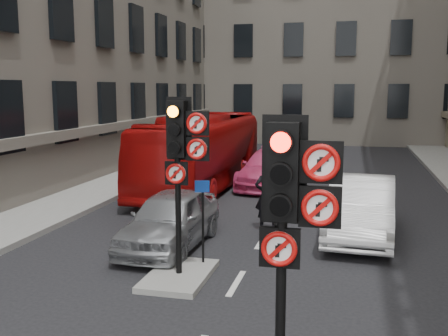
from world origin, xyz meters
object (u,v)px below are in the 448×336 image
at_px(car_silver, 170,219).
at_px(car_pink, 270,168).
at_px(car_white, 361,208).
at_px(info_sign, 203,210).
at_px(signal_near, 290,204).
at_px(bus_red, 203,151).
at_px(motorcycle, 275,233).
at_px(motorcyclist, 267,196).
at_px(signal_far, 181,148).

height_order(car_silver, car_pink, car_pink).
relative_size(car_white, info_sign, 2.59).
bearing_deg(info_sign, car_white, 29.72).
xyz_separation_m(car_silver, info_sign, (1.19, -1.27, 0.59)).
distance_m(signal_near, car_white, 8.31).
distance_m(car_silver, bus_red, 7.82).
xyz_separation_m(signal_near, car_pink, (-2.42, 14.52, -1.87)).
height_order(motorcycle, motorcyclist, motorcyclist).
bearing_deg(car_pink, signal_far, -87.82).
relative_size(car_silver, bus_red, 0.40).
bearing_deg(signal_far, car_white, 48.60).
xyz_separation_m(motorcycle, info_sign, (-1.38, -1.42, 0.81)).
distance_m(signal_near, info_sign, 5.46).
bearing_deg(motorcycle, car_pink, 89.96).
relative_size(signal_far, bus_red, 0.35).
relative_size(signal_near, car_pink, 0.73).
bearing_deg(signal_far, signal_near, -56.98).
bearing_deg(info_sign, bus_red, 91.03).
bearing_deg(car_silver, signal_far, -62.95).
height_order(signal_far, car_pink, signal_far).
xyz_separation_m(signal_far, car_silver, (-0.97, 2.01, -2.01)).
bearing_deg(motorcyclist, info_sign, 63.57).
distance_m(signal_near, motorcycle, 6.59).
relative_size(motorcyclist, info_sign, 1.05).
relative_size(motorcycle, motorcyclist, 0.83).
bearing_deg(info_sign, car_silver, 118.33).
xyz_separation_m(car_silver, car_white, (4.55, 2.05, 0.08)).
bearing_deg(car_white, motorcycle, -133.07).
xyz_separation_m(signal_near, info_sign, (-2.39, 4.74, -1.30)).
height_order(signal_far, motorcycle, signal_far).
bearing_deg(car_silver, car_white, 25.37).
distance_m(signal_near, car_pink, 14.84).
bearing_deg(motorcyclist, signal_far, 63.27).
xyz_separation_m(car_white, motorcyclist, (-2.49, 0.06, 0.18)).
height_order(signal_near, car_white, signal_near).
relative_size(car_white, motorcycle, 2.95).
bearing_deg(signal_near, signal_far, 123.02).
relative_size(car_white, car_pink, 0.96).
relative_size(signal_far, info_sign, 1.98).
relative_size(bus_red, motorcyclist, 5.37).
bearing_deg(motorcyclist, bus_red, -70.42).
bearing_deg(bus_red, motorcycle, -61.84).
height_order(car_pink, info_sign, info_sign).
height_order(car_silver, info_sign, info_sign).
bearing_deg(car_white, car_silver, -152.45).
height_order(car_white, bus_red, bus_red).
distance_m(car_silver, info_sign, 1.83).
height_order(bus_red, motorcycle, bus_red).
xyz_separation_m(car_white, car_pink, (-3.39, 6.46, -0.06)).
bearing_deg(info_sign, signal_near, -78.16).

